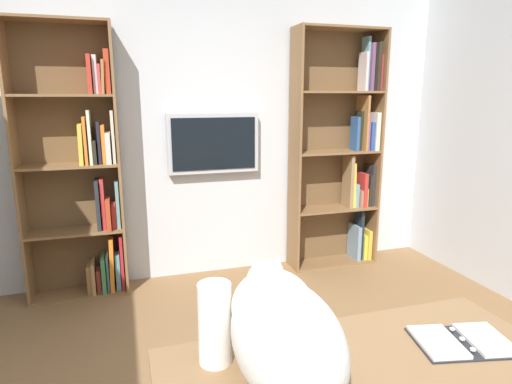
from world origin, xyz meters
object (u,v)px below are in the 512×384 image
Objects in this scene: bookshelf_left at (345,154)px; paper_towel_roll at (215,323)px; cat at (282,329)px; wall_mounted_tv at (214,143)px; open_binder at (462,341)px; bookshelf_right at (83,174)px.

bookshelf_left is 2.99m from paper_towel_roll.
cat is at bearing 137.83° from paper_towel_roll.
wall_mounted_tv reaches higher than open_binder.
bookshelf_right is 1.11m from wall_mounted_tv.
wall_mounted_tv is at bearing -3.72° from bookshelf_left.
bookshelf_right is 5.95× the size of open_binder.
open_binder is at bearing 97.46° from wall_mounted_tv.
cat reaches higher than paper_towel_roll.
paper_towel_roll is (1.78, 2.40, -0.18)m from bookshelf_left.
bookshelf_left is 2.74m from open_binder.
bookshelf_left reaches higher than wall_mounted_tv.
open_binder is (0.91, 2.56, -0.31)m from bookshelf_left.
open_binder is (-0.69, -0.00, -0.17)m from cat.
cat is at bearing 106.25° from bookshelf_right.
paper_towel_roll is at bearing 78.26° from wall_mounted_tv.
bookshelf_left is 1.02× the size of bookshelf_right.
bookshelf_right is at bearing 0.05° from bookshelf_left.
open_binder is at bearing 70.38° from bookshelf_left.
bookshelf_right is at bearing -73.75° from cat.
bookshelf_left is 6.05× the size of open_binder.
cat is 0.71m from open_binder.
bookshelf_right is at bearing -76.59° from paper_towel_roll.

